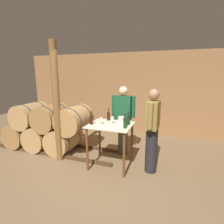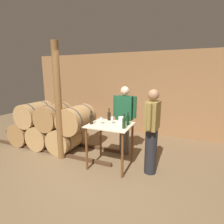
% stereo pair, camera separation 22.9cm
% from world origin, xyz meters
% --- Properties ---
extents(ground_plane, '(14.00, 14.00, 0.00)m').
position_xyz_m(ground_plane, '(0.00, 0.00, 0.00)').
color(ground_plane, brown).
extents(back_wall, '(8.40, 0.05, 2.70)m').
position_xyz_m(back_wall, '(0.00, 2.97, 1.35)').
color(back_wall, '#996B42').
rests_on(back_wall, ground_plane).
extents(barrel_rack, '(4.29, 0.88, 1.24)m').
position_xyz_m(barrel_rack, '(-2.02, 0.81, 0.60)').
color(barrel_rack, '#4C331E').
rests_on(barrel_rack, ground_plane).
extents(tasting_table, '(0.91, 0.78, 0.96)m').
position_xyz_m(tasting_table, '(-0.09, 0.49, 0.76)').
color(tasting_table, beige).
rests_on(tasting_table, ground_plane).
extents(wooden_post, '(0.16, 0.16, 2.70)m').
position_xyz_m(wooden_post, '(-1.33, 0.38, 1.35)').
color(wooden_post, brown).
rests_on(wooden_post, ground_plane).
extents(wine_bottle_far_left, '(0.07, 0.07, 0.28)m').
position_xyz_m(wine_bottle_far_left, '(-0.48, 0.37, 1.06)').
color(wine_bottle_far_left, black).
rests_on(wine_bottle_far_left, tasting_table).
extents(wine_bottle_left, '(0.07, 0.07, 0.28)m').
position_xyz_m(wine_bottle_left, '(-0.25, 0.80, 1.06)').
color(wine_bottle_left, black).
rests_on(wine_bottle_left, tasting_table).
extents(wine_bottle_center, '(0.07, 0.07, 0.27)m').
position_xyz_m(wine_bottle_center, '(0.26, 0.61, 1.06)').
color(wine_bottle_center, black).
rests_on(wine_bottle_center, tasting_table).
extents(wine_bottle_right, '(0.07, 0.07, 0.29)m').
position_xyz_m(wine_bottle_right, '(0.26, 0.35, 1.06)').
color(wine_bottle_right, '#193819').
rests_on(wine_bottle_right, tasting_table).
extents(wine_glass_near_left, '(0.07, 0.07, 0.14)m').
position_xyz_m(wine_glass_near_left, '(-0.29, 0.45, 1.06)').
color(wine_glass_near_left, silver).
rests_on(wine_glass_near_left, tasting_table).
extents(wine_glass_near_center, '(0.07, 0.07, 0.15)m').
position_xyz_m(wine_glass_near_center, '(-0.08, 0.57, 1.07)').
color(wine_glass_near_center, silver).
rests_on(wine_glass_near_center, tasting_table).
extents(ice_bucket, '(0.13, 0.13, 0.13)m').
position_xyz_m(ice_bucket, '(0.07, 0.72, 1.02)').
color(ice_bucket, white).
rests_on(ice_bucket, tasting_table).
extents(person_host, '(0.59, 0.24, 1.71)m').
position_xyz_m(person_host, '(-0.01, 1.20, 0.91)').
color(person_host, '#4C4742').
rests_on(person_host, ground_plane).
extents(person_visitor_with_scarf, '(0.25, 0.59, 1.72)m').
position_xyz_m(person_visitor_with_scarf, '(0.77, 0.57, 0.91)').
color(person_visitor_with_scarf, '#232328').
rests_on(person_visitor_with_scarf, ground_plane).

